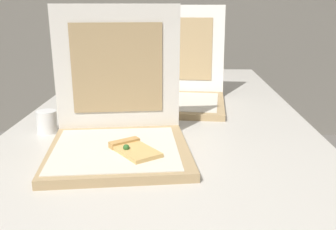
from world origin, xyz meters
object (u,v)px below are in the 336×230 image
Objects in this scene: pizza_box_front at (119,131)px; cup_white_near_center at (47,122)px; table at (164,132)px; pizza_box_middle at (178,90)px; cup_white_mid at (71,107)px.

cup_white_near_center is (-0.24, 0.14, -0.02)m from pizza_box_front.
cup_white_near_center is (-0.35, -0.15, 0.08)m from table.
pizza_box_middle reaches higher than cup_white_near_center.
table is 0.24m from pizza_box_middle.
cup_white_near_center is at bearing 141.13° from pizza_box_front.
pizza_box_front is 5.96× the size of cup_white_near_center.
pizza_box_front is 0.28m from cup_white_near_center.
table is at bearing -97.69° from pizza_box_middle.
table is 4.60× the size of pizza_box_middle.
pizza_box_middle is (0.05, 0.22, 0.10)m from table.
table is 30.75× the size of cup_white_near_center.
cup_white_near_center is at bearing -98.87° from cup_white_mid.
cup_white_near_center is 0.17m from cup_white_mid.
pizza_box_front is 0.53m from pizza_box_middle.
pizza_box_middle is (0.15, 0.51, 0.00)m from pizza_box_front.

